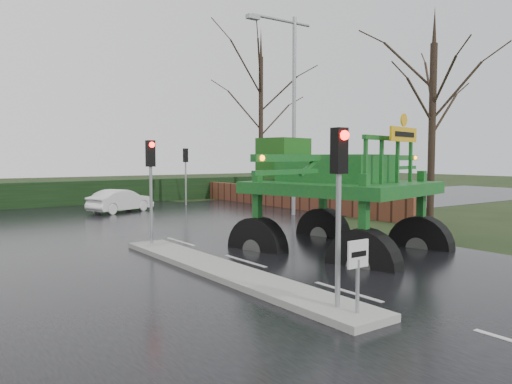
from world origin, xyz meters
TOP-DOWN VIEW (x-y plane):
  - ground at (0.00, 0.00)m, footprint 140.00×140.00m
  - road_main at (0.00, 10.00)m, footprint 14.00×80.00m
  - road_cross at (0.00, 16.00)m, footprint 80.00×12.00m
  - median_island at (-1.30, 3.00)m, footprint 1.20×10.00m
  - hedge_row at (0.00, 24.00)m, footprint 44.00×0.90m
  - brick_wall at (10.50, 16.00)m, footprint 0.40×20.00m
  - keep_left_sign at (-1.30, -1.50)m, footprint 0.50×0.07m
  - traffic_signal_near at (-1.30, -1.01)m, footprint 0.26×0.33m
  - traffic_signal_mid at (-1.30, 7.49)m, footprint 0.26×0.33m
  - traffic_signal_far at (6.50, 20.01)m, footprint 0.26×0.33m
  - street_light_right at (8.19, 12.00)m, footprint 3.85×0.30m
  - tree_right_near at (11.50, 6.00)m, footprint 5.60×5.60m
  - tree_right_far at (13.00, 21.00)m, footprint 7.00×7.00m
  - crop_sprayer at (2.18, 1.80)m, footprint 9.30×6.78m
  - white_sedan at (1.75, 18.44)m, footprint 3.95×2.63m

SIDE VIEW (x-z plane):
  - ground at x=0.00m, z-range 0.00..0.00m
  - white_sedan at x=1.75m, z-range -0.62..0.62m
  - road_main at x=0.00m, z-range -0.01..0.01m
  - road_cross at x=0.00m, z-range 0.00..0.02m
  - median_island at x=-1.30m, z-range 0.01..0.17m
  - brick_wall at x=10.50m, z-range 0.00..1.20m
  - hedge_row at x=0.00m, z-range 0.00..1.50m
  - keep_left_sign at x=-1.30m, z-range 0.38..1.73m
  - crop_sprayer at x=2.18m, z-range -0.14..5.17m
  - traffic_signal_near at x=-1.30m, z-range 0.83..4.35m
  - traffic_signal_mid at x=-1.30m, z-range 0.83..4.35m
  - traffic_signal_far at x=6.50m, z-range 0.83..4.35m
  - tree_right_near at x=11.50m, z-range 0.38..10.02m
  - street_light_right at x=8.19m, z-range 0.99..10.99m
  - tree_right_far at x=13.00m, z-range 0.47..12.52m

